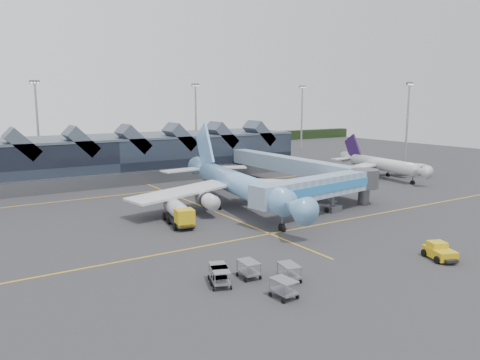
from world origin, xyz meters
TOP-DOWN VIEW (x-y plane):
  - ground at (0.00, 0.00)m, footprint 260.00×260.00m
  - taxi_stripes at (0.00, 10.00)m, footprint 120.00×60.00m
  - tree_line_far at (0.00, 110.00)m, footprint 260.00×4.00m
  - terminal at (-5.07, 47.35)m, footprint 90.00×22.25m
  - light_masts at (21.00, 62.80)m, footprint 132.40×42.56m
  - main_airliner at (4.55, 7.69)m, footprint 36.54×42.43m
  - regional_jet at (48.81, 16.34)m, footprint 25.32×27.84m
  - jet_bridge at (14.63, -3.15)m, footprint 27.21×7.54m
  - fuel_truck at (-8.13, 3.33)m, footprint 3.94×9.75m
  - pushback_tug at (10.17, -26.14)m, footprint 3.58×4.50m
  - baggage_carts at (-11.65, -21.11)m, footprint 8.58×9.05m

SIDE VIEW (x-z plane):
  - ground at x=0.00m, z-range 0.00..0.00m
  - taxi_stripes at x=0.00m, z-range 0.00..0.01m
  - pushback_tug at x=10.17m, z-range -0.09..1.72m
  - baggage_carts at x=-11.65m, z-range 0.11..1.82m
  - fuel_truck at x=-8.13m, z-range 0.20..3.44m
  - tree_line_far at x=0.00m, z-range 0.00..4.00m
  - regional_jet at x=48.81m, z-range -1.75..7.81m
  - main_airliner at x=4.55m, z-range -2.81..10.83m
  - jet_bridge at x=14.63m, z-range 1.14..7.22m
  - terminal at x=-5.07m, z-range -1.38..11.14m
  - light_masts at x=21.00m, z-range 1.26..23.71m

